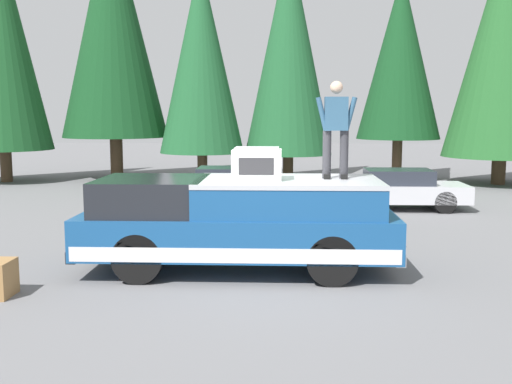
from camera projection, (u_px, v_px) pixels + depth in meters
The scene contains 11 objects.
ground_plane at pixel (257, 275), 10.45m from camera, with size 90.00×90.00×0.00m, color slate.
pickup_truck at pixel (238, 222), 10.66m from camera, with size 2.01×5.54×1.65m.
compressor_unit at pixel (257, 164), 10.37m from camera, with size 0.65×0.84×0.56m.
person_on_truck_bed at pixel (336, 127), 10.48m from camera, with size 0.29×0.72×1.69m.
parked_car_silver at pixel (395, 189), 17.56m from camera, with size 1.64×4.10×1.16m.
parked_car_maroon at pixel (227, 187), 18.19m from camera, with size 1.64×4.10×1.16m.
conifer_far_left at pixel (505, 40), 22.94m from camera, with size 4.44×4.44×9.99m.
conifer_left at pixel (400, 56), 24.70m from camera, with size 3.43×3.43×8.47m.
conifer_center_left at pixel (289, 48), 24.93m from camera, with size 3.66×3.66×9.85m.
conifer_center_right at pixel (201, 57), 24.36m from camera, with size 3.45×3.45×8.88m.
conifer_right at pixel (113, 24), 24.95m from camera, with size 4.39×4.39×11.11m.
Camera 1 is at (-10.16, -0.41, 2.81)m, focal length 42.36 mm.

